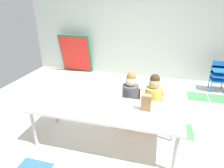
% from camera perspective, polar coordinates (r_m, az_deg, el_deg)
% --- Properties ---
extents(ground_plane, '(6.23, 4.71, 0.02)m').
position_cam_1_polar(ground_plane, '(3.38, 3.86, -11.40)').
color(ground_plane, silver).
extents(back_wall, '(6.23, 0.10, 2.44)m').
position_cam_1_polar(back_wall, '(5.16, 9.48, 15.42)').
color(back_wall, '#B2C1B7').
rests_on(back_wall, ground_plane).
extents(craft_table, '(2.06, 0.70, 0.59)m').
position_cam_1_polar(craft_table, '(2.64, -2.25, -7.95)').
color(craft_table, white).
rests_on(craft_table, ground_plane).
extents(seated_child_near_camera, '(0.34, 0.34, 0.92)m').
position_cam_1_polar(seated_child_near_camera, '(3.08, 5.49, -2.98)').
color(seated_child_near_camera, red).
rests_on(seated_child_near_camera, ground_plane).
extents(seated_child_middle_seat, '(0.32, 0.31, 0.92)m').
position_cam_1_polar(seated_child_middle_seat, '(3.05, 12.18, -3.70)').
color(seated_child_middle_seat, red).
rests_on(seated_child_middle_seat, ground_plane).
extents(kid_chair_blue_stack, '(0.32, 0.30, 0.68)m').
position_cam_1_polar(kid_chair_blue_stack, '(4.97, 29.21, 2.59)').
color(kid_chair_blue_stack, blue).
rests_on(kid_chair_blue_stack, ground_plane).
extents(folded_activity_table, '(0.90, 0.29, 1.09)m').
position_cam_1_polar(folded_activity_table, '(5.60, -10.82, 8.84)').
color(folded_activity_table, '#19724C').
rests_on(folded_activity_table, ground_plane).
extents(paper_bag_brown, '(0.13, 0.09, 0.22)m').
position_cam_1_polar(paper_bag_brown, '(2.55, 10.12, -5.45)').
color(paper_bag_brown, '#9E754C').
rests_on(paper_bag_brown, craft_table).
extents(paper_plate_near_edge, '(0.18, 0.18, 0.01)m').
position_cam_1_polar(paper_plate_near_edge, '(2.68, -12.39, -6.74)').
color(paper_plate_near_edge, white).
rests_on(paper_plate_near_edge, craft_table).
extents(paper_plate_center_table, '(0.18, 0.18, 0.01)m').
position_cam_1_polar(paper_plate_center_table, '(2.61, 0.77, -7.01)').
color(paper_plate_center_table, white).
rests_on(paper_plate_center_table, craft_table).
extents(donut_powdered_on_plate, '(0.11, 0.11, 0.03)m').
position_cam_1_polar(donut_powdered_on_plate, '(2.67, -12.42, -6.37)').
color(donut_powdered_on_plate, white).
rests_on(donut_powdered_on_plate, craft_table).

